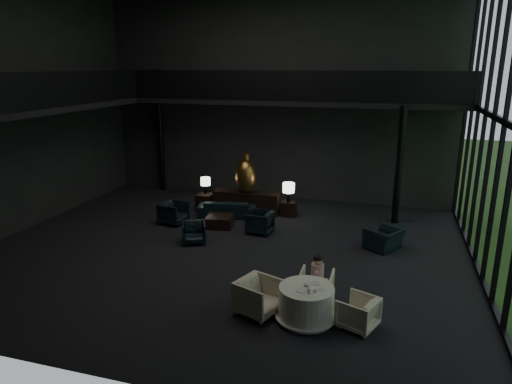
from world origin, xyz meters
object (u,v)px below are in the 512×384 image
(sofa, at_px, (227,206))
(dining_table, at_px, (306,305))
(side_table_left, at_px, (205,202))
(dining_chair_west, at_px, (259,293))
(console, at_px, (247,202))
(side_table_right, at_px, (289,209))
(coffee_table, at_px, (220,221))
(child, at_px, (318,268))
(lounge_armchair_west, at_px, (174,211))
(table_lamp_left, at_px, (205,182))
(lounge_armchair_south, at_px, (194,232))
(window_armchair, at_px, (384,236))
(lounge_armchair_east, at_px, (260,221))
(dining_chair_north, at_px, (316,284))
(dining_chair_east, at_px, (358,312))
(table_lamp_right, at_px, (289,189))
(bronze_urn, at_px, (246,176))

(sofa, bearing_deg, dining_table, 112.23)
(side_table_left, distance_m, dining_chair_west, 7.73)
(console, relative_size, side_table_right, 4.52)
(coffee_table, bearing_deg, child, -45.34)
(lounge_armchair_west, xyz_separation_m, child, (5.56, -3.82, 0.31))
(table_lamp_left, bearing_deg, lounge_armchair_south, -73.67)
(window_armchair, bearing_deg, lounge_armchair_west, -59.47)
(table_lamp_left, height_order, sofa, table_lamp_left)
(lounge_armchair_east, height_order, child, child)
(child, bearing_deg, side_table_left, -47.36)
(dining_chair_north, distance_m, dining_chair_east, 1.37)
(dining_table, bearing_deg, dining_chair_west, -177.40)
(dining_table, bearing_deg, child, 85.57)
(console, distance_m, table_lamp_left, 1.73)
(table_lamp_right, bearing_deg, dining_chair_west, -82.96)
(window_armchair, distance_m, dining_chair_east, 4.54)
(lounge_armchair_south, bearing_deg, dining_chair_north, -55.02)
(sofa, bearing_deg, side_table_right, -172.81)
(child, bearing_deg, table_lamp_right, -71.03)
(side_table_left, height_order, dining_chair_north, dining_chair_north)
(lounge_armchair_west, bearing_deg, side_table_right, -52.78)
(side_table_right, bearing_deg, lounge_armchair_east, -105.17)
(dining_chair_east, bearing_deg, coffee_table, -113.22)
(sofa, bearing_deg, console, -138.73)
(table_lamp_left, xyz_separation_m, dining_chair_west, (4.02, -6.72, -0.56))
(lounge_armchair_east, bearing_deg, window_armchair, 90.47)
(side_table_left, distance_m, side_table_right, 3.21)
(table_lamp_left, height_order, lounge_armchair_south, table_lamp_left)
(lounge_armchair_east, distance_m, dining_chair_west, 5.00)
(lounge_armchair_east, height_order, lounge_armchair_south, lounge_armchair_east)
(dining_chair_north, bearing_deg, child, -97.30)
(table_lamp_left, height_order, side_table_right, table_lamp_left)
(bronze_urn, relative_size, dining_table, 1.09)
(table_lamp_right, bearing_deg, lounge_armchair_east, -106.18)
(side_table_right, bearing_deg, dining_chair_north, -71.65)
(bronze_urn, bearing_deg, dining_chair_east, -55.61)
(bronze_urn, bearing_deg, side_table_left, -177.22)
(side_table_left, height_order, table_lamp_right, table_lamp_right)
(console, height_order, dining_table, console)
(dining_chair_west, distance_m, child, 1.54)
(console, distance_m, child, 6.75)
(lounge_armchair_south, distance_m, dining_table, 5.30)
(lounge_armchair_west, bearing_deg, dining_chair_west, -128.51)
(bronze_urn, bearing_deg, table_lamp_right, -0.63)
(sofa, height_order, lounge_armchair_west, lounge_armchair_west)
(lounge_armchair_west, relative_size, child, 1.42)
(lounge_armchair_south, xyz_separation_m, child, (4.17, -2.40, 0.43))
(side_table_right, bearing_deg, table_lamp_right, -90.00)
(dining_table, distance_m, dining_chair_west, 1.05)
(lounge_armchair_south, xyz_separation_m, dining_table, (4.10, -3.37, -0.01))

